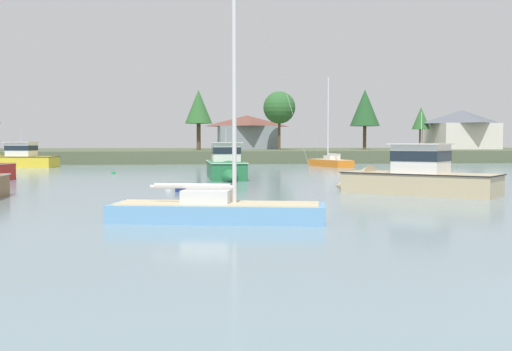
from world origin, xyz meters
TOP-DOWN VIEW (x-y plane):
  - far_shore_bank at (0.00, 92.50)m, footprint 165.39×46.96m
  - cruiser_green at (-5.23, 37.82)m, footprint 2.66×9.65m
  - dinghy_cream at (10.35, 41.05)m, footprint 2.76×2.68m
  - sailboat_orange at (8.26, 60.16)m, footprint 3.71×7.78m
  - cruiser_sand at (3.33, 23.20)m, footprint 8.55×8.15m
  - dinghy_navy at (-7.60, 25.86)m, footprint 2.89×1.79m
  - cruiser_yellow at (-26.82, 62.70)m, footprint 9.17×4.70m
  - sailboat_skyblue at (-7.44, 12.48)m, footprint 7.73×3.68m
  - mooring_buoy_green at (-14.52, 46.90)m, footprint 0.36×0.36m
  - mooring_buoy_white at (-9.39, 28.52)m, footprint 0.43×0.43m
  - shore_tree_inland_b at (31.45, 91.66)m, footprint 3.01×3.01m
  - shore_tree_right_mid at (21.32, 90.18)m, footprint 4.87×4.87m
  - shore_tree_right at (6.65, 86.73)m, footprint 4.98×4.98m
  - shore_tree_center_right at (-6.00, 80.32)m, footprint 3.87×3.87m
  - cottage_near_water at (2.58, 95.69)m, footprint 10.24×9.12m
  - cottage_eastern at (38.32, 90.96)m, footprint 10.41×10.12m

SIDE VIEW (x-z plane):
  - mooring_buoy_green at x=-14.52m, z-range -0.14..0.27m
  - mooring_buoy_white at x=-9.39m, z-range -0.16..0.32m
  - dinghy_cream at x=10.35m, z-range -0.11..0.36m
  - dinghy_navy at x=-7.60m, z-range -0.12..0.38m
  - sailboat_skyblue at x=-7.44m, z-range -5.08..5.52m
  - sailboat_orange at x=8.26m, z-range -5.10..5.56m
  - cruiser_sand at x=3.33m, z-range -2.08..3.24m
  - cruiser_green at x=-5.23m, z-range -1.74..2.93m
  - cruiser_yellow at x=-26.82m, z-range -2.01..3.27m
  - far_shore_bank at x=0.00m, z-range 0.00..1.62m
  - cottage_near_water at x=2.58m, z-range 1.72..7.37m
  - cottage_eastern at x=38.32m, z-range 1.74..8.25m
  - shore_tree_inland_b at x=31.45m, z-range 3.17..10.18m
  - shore_tree_center_right at x=-6.00m, z-range 3.44..12.00m
  - shore_tree_right at x=6.65m, z-range 3.60..12.60m
  - shore_tree_right_mid at x=21.32m, z-range 3.47..13.20m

